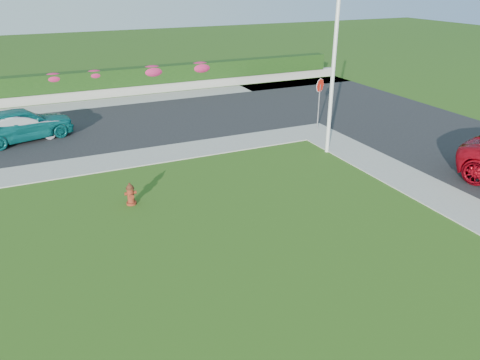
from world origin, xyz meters
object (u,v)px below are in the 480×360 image
sedan_silver (19,127)px  stop_sign (320,92)px  sedan_teal (21,124)px  utility_pole (332,79)px  fire_hydrant (131,194)px

sedan_silver → stop_sign: stop_sign is taller
sedan_silver → stop_sign: bearing=-121.2°
stop_sign → sedan_teal: bearing=158.6°
sedan_silver → stop_sign: size_ratio=1.56×
sedan_teal → utility_pole: utility_pole is taller
sedan_silver → utility_pole: utility_pole is taller
sedan_teal → utility_pole: 14.18m
stop_sign → sedan_silver: bearing=159.1°
sedan_silver → fire_hydrant: bearing=-173.9°
utility_pole → sedan_silver: bearing=150.0°
fire_hydrant → stop_sign: (10.35, 4.52, 1.53)m
fire_hydrant → utility_pole: bearing=8.6°
fire_hydrant → sedan_silver: (-3.23, 8.58, 0.33)m
fire_hydrant → sedan_silver: sedan_silver is taller
fire_hydrant → sedan_silver: size_ratio=0.20×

